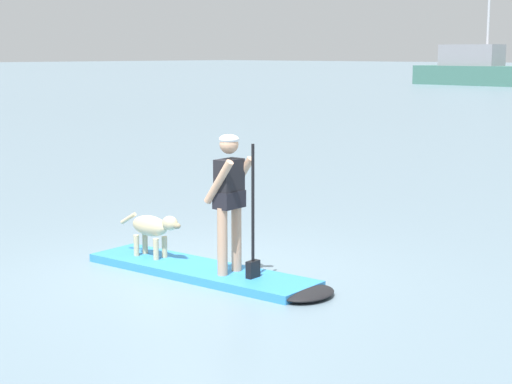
# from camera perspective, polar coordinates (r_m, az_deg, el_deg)

# --- Properties ---
(ground_plane) EXTENTS (400.00, 400.00, 0.00)m
(ground_plane) POSITION_cam_1_polar(r_m,az_deg,el_deg) (10.30, -3.81, -5.62)
(ground_plane) COLOR slate
(paddleboard) EXTENTS (3.46, 1.07, 0.10)m
(paddleboard) POSITION_cam_1_polar(r_m,az_deg,el_deg) (10.14, -2.85, -5.56)
(paddleboard) COLOR #338CD8
(paddleboard) RESTS_ON ground_plane
(person_paddler) EXTENTS (0.63, 0.51, 1.64)m
(person_paddler) POSITION_cam_1_polar(r_m,az_deg,el_deg) (9.76, -1.76, -0.14)
(person_paddler) COLOR tan
(person_paddler) RESTS_ON paddleboard
(dog) EXTENTS (1.05, 0.27, 0.57)m
(dog) POSITION_cam_1_polar(r_m,az_deg,el_deg) (10.71, -7.02, -2.42)
(dog) COLOR #CCB78C
(dog) RESTS_ON paddleboard
(moored_boat_port) EXTENTS (11.10, 3.35, 9.01)m
(moored_boat_port) POSITION_cam_1_polar(r_m,az_deg,el_deg) (71.69, 14.81, 8.03)
(moored_boat_port) COLOR #3F7266
(moored_boat_port) RESTS_ON ground_plane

